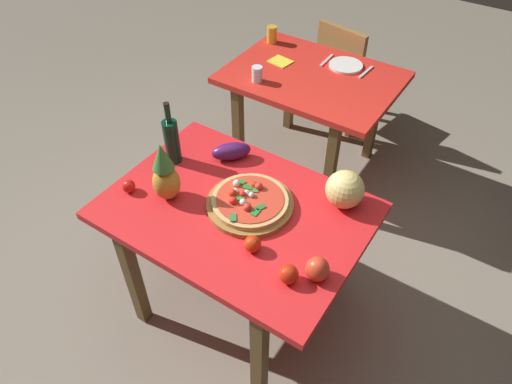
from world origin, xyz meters
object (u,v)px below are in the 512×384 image
dining_chair (346,70)px  melon (345,189)px  drinking_glass_water (257,74)px  knife_utensil (365,72)px  eggplant (231,151)px  tomato_at_corner (129,186)px  pizza (249,200)px  wine_bottle (172,140)px  pineapple_left (165,174)px  pizza_board (250,204)px  fork_utensil (327,60)px  napkin_folded (280,61)px  tomato_near_board (253,244)px  tomato_by_bottle (289,274)px  display_table (237,222)px  bell_pepper (317,269)px  background_table (311,89)px  drinking_glass_juice (272,34)px  dinner_plate (346,65)px

dining_chair → melon: size_ratio=4.82×
drinking_glass_water → knife_utensil: drinking_glass_water is taller
eggplant → tomato_at_corner: (-0.26, -0.46, -0.01)m
pizza → eggplant: (-0.27, 0.23, 0.00)m
wine_bottle → pineapple_left: bearing=-55.5°
pizza_board → fork_utensil: pizza_board is taller
drinking_glass_water → tomato_at_corner: bearing=-87.9°
wine_bottle → eggplant: bearing=36.1°
pizza_board → pineapple_left: pineapple_left is taller
napkin_folded → pizza: bearing=-64.8°
tomato_near_board → eggplant: bearing=133.9°
pizza_board → tomato_by_bottle: size_ratio=5.01×
display_table → bell_pepper: 0.53m
background_table → fork_utensil: 0.24m
background_table → fork_utensil: bearing=92.4°
pizza → drinking_glass_juice: 1.63m
tomato_near_board → tomato_at_corner: bearing=-177.9°
dining_chair → tomato_by_bottle: size_ratio=10.63×
display_table → dining_chair: 1.90m
wine_bottle → eggplant: size_ratio=1.70×
dining_chair → tomato_at_corner: bearing=95.7°
drinking_glass_juice → drinking_glass_water: (0.20, -0.50, -0.01)m
pizza → pineapple_left: (-0.35, -0.16, 0.10)m
display_table → drinking_glass_water: size_ratio=12.03×
tomato_at_corner → pizza: bearing=23.5°
wine_bottle → dining_chair: bearing=85.0°
pizza → melon: (0.35, 0.25, 0.05)m
tomato_by_bottle → drinking_glass_water: (-0.93, 1.20, 0.01)m
tomato_by_bottle → background_table: bearing=114.9°
pineapple_left → tomato_near_board: pineapple_left is taller
pineapple_left → napkin_folded: pineapple_left is taller
pizza_board → tomato_near_board: 0.26m
drinking_glass_water → fork_utensil: bearing=62.5°
wine_bottle → bell_pepper: 0.98m
pizza_board → dinner_plate: bearing=97.7°
fork_utensil → melon: bearing=-61.0°
wine_bottle → napkin_folded: (-0.08, 1.16, -0.12)m
dining_chair → fork_utensil: (0.02, -0.41, 0.27)m
drinking_glass_juice → knife_utensil: size_ratio=0.64×
background_table → melon: 1.18m
display_table → fork_utensil: (-0.28, 1.46, 0.10)m
pineapple_left → eggplant: size_ratio=1.54×
tomato_at_corner → knife_utensil: size_ratio=0.35×
tomato_near_board → wine_bottle: bearing=157.7°
knife_utensil → pizza: bearing=-83.9°
wine_bottle → drinking_glass_water: wine_bottle is taller
eggplant → dining_chair: bearing=92.8°
background_table → pizza: size_ratio=3.08×
knife_utensil → napkin_folded: (-0.53, -0.18, -0.00)m
dining_chair → tomato_near_board: (0.50, -2.03, 0.30)m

